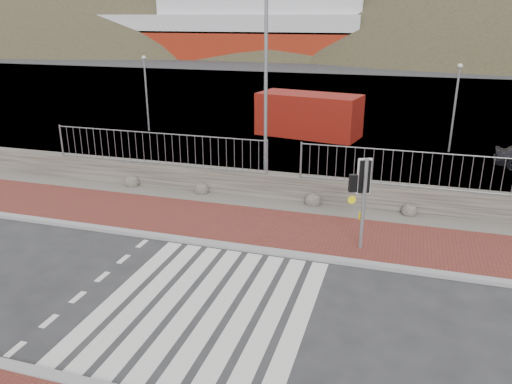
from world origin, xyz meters
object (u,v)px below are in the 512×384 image
(streetlight, at_px, (269,79))
(shipping_container, at_px, (309,115))
(traffic_signal_far, at_px, (364,185))
(ferry, at_px, (224,21))

(streetlight, height_order, shipping_container, streetlight)
(traffic_signal_far, distance_m, shipping_container, 14.03)
(ferry, xyz_separation_m, shipping_container, (23.52, -50.61, -4.23))
(ferry, bearing_deg, traffic_signal_far, -66.65)
(shipping_container, bearing_deg, traffic_signal_far, -62.21)
(shipping_container, bearing_deg, ferry, 125.67)
(streetlight, bearing_deg, traffic_signal_far, -30.82)
(traffic_signal_far, xyz_separation_m, streetlight, (-3.79, 4.17, 2.18))
(ferry, relative_size, streetlight, 6.88)
(traffic_signal_far, bearing_deg, ferry, -89.24)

